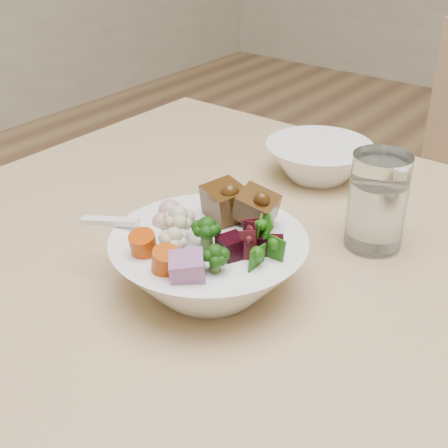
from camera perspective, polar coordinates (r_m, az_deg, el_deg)
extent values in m
cylinder|color=tan|center=(1.32, -2.77, -5.15)|extent=(0.06, 0.06, 0.66)
cube|color=tan|center=(1.30, 18.67, -3.16)|extent=(0.48, 0.48, 0.04)
cylinder|color=tan|center=(1.41, 7.94, -9.75)|extent=(0.03, 0.03, 0.39)
cylinder|color=tan|center=(1.26, 18.23, -17.05)|extent=(0.03, 0.03, 0.39)
cylinder|color=tan|center=(1.61, 16.59, -5.26)|extent=(0.03, 0.03, 0.39)
sphere|color=#123308|center=(0.62, -1.58, -1.27)|extent=(0.03, 0.03, 0.03)
sphere|color=beige|center=(0.63, -4.14, -0.37)|extent=(0.04, 0.04, 0.04)
cube|color=black|center=(0.62, 3.09, -1.81)|extent=(0.04, 0.03, 0.02)
cube|color=#975B8F|center=(0.57, -3.36, -4.15)|extent=(0.04, 0.05, 0.03)
cylinder|color=#BD3805|center=(0.61, -7.37, -2.02)|extent=(0.03, 0.03, 0.03)
sphere|color=#C98F8C|center=(0.66, -5.71, 0.18)|extent=(0.02, 0.02, 0.02)
ellipsoid|color=white|center=(0.65, -6.90, -0.83)|extent=(0.04, 0.04, 0.01)
cube|color=white|center=(0.67, -10.43, 0.27)|extent=(0.07, 0.03, 0.02)
cylinder|color=white|center=(0.73, 13.84, 1.99)|extent=(0.07, 0.07, 0.11)
cylinder|color=white|center=(0.74, 13.71, 1.01)|extent=(0.06, 0.06, 0.08)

